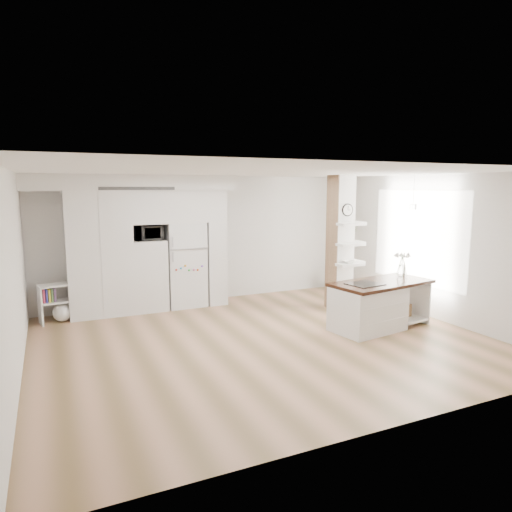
# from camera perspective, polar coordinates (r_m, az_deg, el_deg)

# --- Properties ---
(floor) EXTENTS (7.00, 6.00, 0.01)m
(floor) POSITION_cam_1_polar(r_m,az_deg,el_deg) (7.52, 0.90, -10.51)
(floor) COLOR tan
(floor) RESTS_ON ground
(room) EXTENTS (7.04, 6.04, 2.72)m
(room) POSITION_cam_1_polar(r_m,az_deg,el_deg) (7.13, 0.93, 3.71)
(room) COLOR white
(room) RESTS_ON ground
(cabinet_wall) EXTENTS (4.00, 0.71, 2.70)m
(cabinet_wall) POSITION_cam_1_polar(r_m,az_deg,el_deg) (9.28, -14.45, 2.41)
(cabinet_wall) COLOR white
(cabinet_wall) RESTS_ON floor
(refrigerator) EXTENTS (0.78, 0.69, 1.75)m
(refrigerator) POSITION_cam_1_polar(r_m,az_deg,el_deg) (9.58, -8.88, -1.04)
(refrigerator) COLOR white
(refrigerator) RESTS_ON floor
(column) EXTENTS (0.69, 0.90, 2.70)m
(column) POSITION_cam_1_polar(r_m,az_deg,el_deg) (9.37, 11.13, 1.63)
(column) COLOR silver
(column) RESTS_ON floor
(window) EXTENTS (0.00, 2.40, 2.40)m
(window) POSITION_cam_1_polar(r_m,az_deg,el_deg) (9.42, 19.57, 2.24)
(window) COLOR white
(window) RESTS_ON room
(pendant_light) EXTENTS (0.12, 0.12, 0.10)m
(pendant_light) POSITION_cam_1_polar(r_m,az_deg,el_deg) (8.12, 11.42, 6.01)
(pendant_light) COLOR white
(pendant_light) RESTS_ON room
(kitchen_island) EXTENTS (1.95, 1.14, 1.40)m
(kitchen_island) POSITION_cam_1_polar(r_m,az_deg,el_deg) (8.23, 14.36, -5.93)
(kitchen_island) COLOR white
(kitchen_island) RESTS_ON floor
(bookshelf) EXTENTS (0.66, 0.46, 0.71)m
(bookshelf) POSITION_cam_1_polar(r_m,az_deg,el_deg) (9.18, -23.43, -5.68)
(bookshelf) COLOR white
(bookshelf) RESTS_ON floor
(floor_plant_a) EXTENTS (0.27, 0.23, 0.44)m
(floor_plant_a) POSITION_cam_1_polar(r_m,az_deg,el_deg) (8.93, 17.20, -6.33)
(floor_plant_a) COLOR #3C6327
(floor_plant_a) RESTS_ON floor
(floor_plant_b) EXTENTS (0.34, 0.34, 0.47)m
(floor_plant_b) POSITION_cam_1_polar(r_m,az_deg,el_deg) (11.01, 9.44, -3.19)
(floor_plant_b) COLOR #3C6327
(floor_plant_b) RESTS_ON floor
(microwave) EXTENTS (0.54, 0.37, 0.30)m
(microwave) POSITION_cam_1_polar(r_m,az_deg,el_deg) (9.26, -13.36, 2.84)
(microwave) COLOR #2D2D2D
(microwave) RESTS_ON cabinet_wall
(shelf_plant) EXTENTS (0.27, 0.23, 0.30)m
(shelf_plant) POSITION_cam_1_polar(r_m,az_deg,el_deg) (9.63, 11.79, 2.84)
(shelf_plant) COLOR #3C6327
(shelf_plant) RESTS_ON column
(decor_bowl) EXTENTS (0.22, 0.22, 0.05)m
(decor_bowl) POSITION_cam_1_polar(r_m,az_deg,el_deg) (9.19, 11.51, -0.72)
(decor_bowl) COLOR white
(decor_bowl) RESTS_ON column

